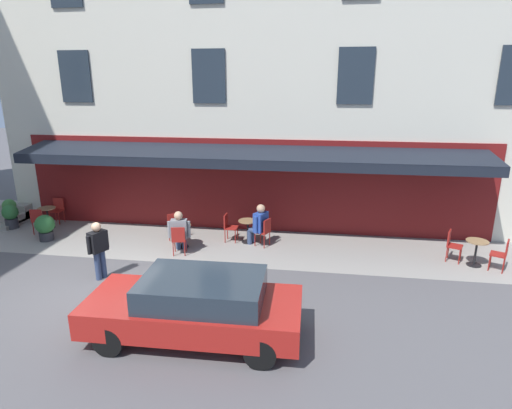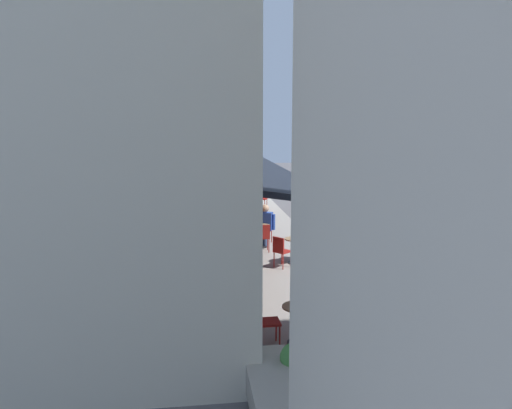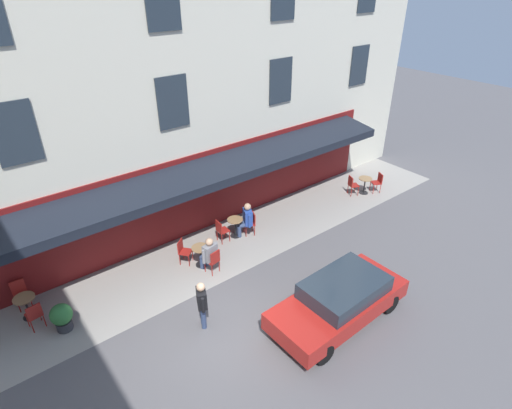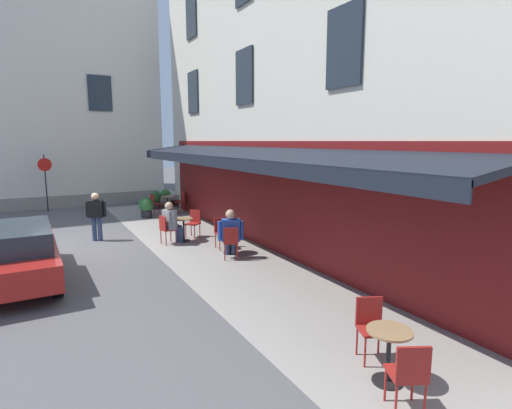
% 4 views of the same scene
% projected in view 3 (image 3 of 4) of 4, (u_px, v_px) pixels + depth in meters
% --- Properties ---
extents(ground_plane, '(70.00, 70.00, 0.00)m').
position_uv_depth(ground_plane, '(223.00, 333.00, 11.71)').
color(ground_plane, '#565456').
extents(sidewalk_cafe_terrace, '(20.50, 3.20, 0.01)m').
position_uv_depth(sidewalk_cafe_terrace, '(243.00, 239.00, 15.77)').
color(sidewalk_cafe_terrace, gray).
rests_on(sidewalk_cafe_terrace, ground_plane).
extents(cafe_building_facade, '(20.00, 10.70, 15.00)m').
position_uv_depth(cafe_building_facade, '(164.00, 11.00, 16.56)').
color(cafe_building_facade, beige).
rests_on(cafe_building_facade, ground_plane).
extents(cafe_table_near_entrance, '(0.60, 0.60, 0.75)m').
position_uv_depth(cafe_table_near_entrance, '(235.00, 225.00, 15.68)').
color(cafe_table_near_entrance, black).
rests_on(cafe_table_near_entrance, ground_plane).
extents(cafe_chair_red_back_row, '(0.53, 0.53, 0.91)m').
position_uv_depth(cafe_chair_red_back_row, '(251.00, 222.00, 15.80)').
color(cafe_chair_red_back_row, maroon).
rests_on(cafe_chair_red_back_row, ground_plane).
extents(cafe_chair_red_corner_left, '(0.41, 0.41, 0.91)m').
position_uv_depth(cafe_chair_red_corner_left, '(221.00, 229.00, 15.33)').
color(cafe_chair_red_corner_left, maroon).
rests_on(cafe_chair_red_corner_left, ground_plane).
extents(cafe_table_mid_terrace, '(0.60, 0.60, 0.75)m').
position_uv_depth(cafe_table_mid_terrace, '(365.00, 183.00, 18.71)').
color(cafe_table_mid_terrace, black).
rests_on(cafe_table_mid_terrace, ground_plane).
extents(cafe_chair_red_facing_street, '(0.54, 0.54, 0.91)m').
position_uv_depth(cafe_chair_red_facing_street, '(378.00, 181.00, 18.80)').
color(cafe_chair_red_facing_street, maroon).
rests_on(cafe_chair_red_facing_street, ground_plane).
extents(cafe_chair_red_under_awning, '(0.53, 0.53, 0.91)m').
position_uv_depth(cafe_chair_red_under_awning, '(352.00, 184.00, 18.55)').
color(cafe_chair_red_under_awning, maroon).
rests_on(cafe_chair_red_under_awning, ground_plane).
extents(cafe_table_streetside, '(0.60, 0.60, 0.75)m').
position_uv_depth(cafe_table_streetside, '(201.00, 253.00, 14.13)').
color(cafe_table_streetside, black).
rests_on(cafe_table_streetside, ground_plane).
extents(cafe_chair_red_kerbside, '(0.47, 0.47, 0.91)m').
position_uv_depth(cafe_chair_red_kerbside, '(213.00, 260.00, 13.74)').
color(cafe_chair_red_kerbside, maroon).
rests_on(cafe_chair_red_kerbside, ground_plane).
extents(cafe_chair_red_near_door, '(0.56, 0.56, 0.91)m').
position_uv_depth(cafe_chair_red_near_door, '(183.00, 250.00, 14.22)').
color(cafe_chair_red_near_door, maroon).
rests_on(cafe_chair_red_near_door, ground_plane).
extents(cafe_table_far_end, '(0.60, 0.60, 0.75)m').
position_uv_depth(cafe_table_far_end, '(26.00, 304.00, 11.99)').
color(cafe_table_far_end, black).
rests_on(cafe_table_far_end, ground_plane).
extents(cafe_chair_red_corner_right, '(0.45, 0.45, 0.91)m').
position_uv_depth(cafe_chair_red_corner_right, '(34.00, 314.00, 11.59)').
color(cafe_chair_red_corner_right, maroon).
rests_on(cafe_chair_red_corner_right, ground_plane).
extents(cafe_chair_red_by_window, '(0.41, 0.41, 0.91)m').
position_uv_depth(cafe_chair_red_by_window, '(20.00, 292.00, 12.39)').
color(cafe_chair_red_by_window, maroon).
rests_on(cafe_chair_red_by_window, ground_plane).
extents(seated_patron_in_blue, '(0.68, 0.66, 1.36)m').
position_uv_depth(seated_patron_in_blue, '(246.00, 218.00, 15.66)').
color(seated_patron_in_blue, navy).
rests_on(seated_patron_in_blue, ground_plane).
extents(seated_companion_in_grey, '(0.68, 0.61, 1.33)m').
position_uv_depth(seated_companion_in_grey, '(209.00, 253.00, 13.79)').
color(seated_companion_in_grey, navy).
rests_on(seated_companion_in_grey, ground_plane).
extents(walking_pedestrian_in_black, '(0.42, 0.60, 1.57)m').
position_uv_depth(walking_pedestrian_in_black, '(202.00, 302.00, 11.50)').
color(walking_pedestrian_in_black, navy).
rests_on(walking_pedestrian_in_black, ground_plane).
extents(potted_plant_by_steps, '(0.62, 0.62, 0.87)m').
position_uv_depth(potted_plant_by_steps, '(62.00, 317.00, 11.60)').
color(potted_plant_by_steps, '#2D2D33').
rests_on(potted_plant_by_steps, ground_plane).
extents(parked_car_red, '(4.33, 1.88, 1.33)m').
position_uv_depth(parked_car_red, '(340.00, 299.00, 11.86)').
color(parked_car_red, '#A81E19').
rests_on(parked_car_red, ground_plane).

